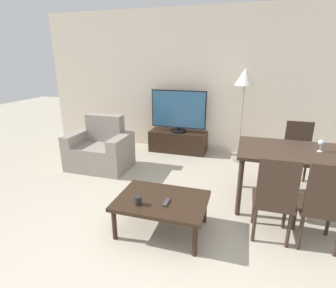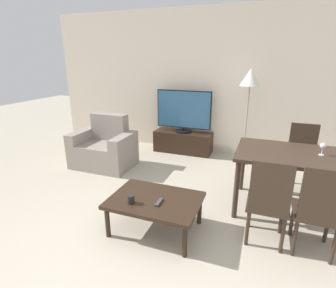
{
  "view_description": "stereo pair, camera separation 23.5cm",
  "coord_description": "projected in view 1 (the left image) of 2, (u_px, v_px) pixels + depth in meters",
  "views": [
    {
      "loc": [
        0.6,
        -1.61,
        1.81
      ],
      "look_at": [
        -0.41,
        1.75,
        0.65
      ],
      "focal_mm": 28.0,
      "sensor_mm": 36.0,
      "label": 1
    },
    {
      "loc": [
        0.83,
        -1.53,
        1.81
      ],
      "look_at": [
        -0.41,
        1.75,
        0.65
      ],
      "focal_mm": 28.0,
      "sensor_mm": 36.0,
      "label": 2
    }
  ],
  "objects": [
    {
      "name": "ground_plane",
      "position": [
        154.0,
        284.0,
        2.2
      ],
      "size": [
        18.0,
        18.0,
        0.0
      ],
      "primitive_type": "plane",
      "color": "#B2A893"
    },
    {
      "name": "wall_back",
      "position": [
        216.0,
        83.0,
        4.98
      ],
      "size": [
        7.16,
        0.06,
        2.7
      ],
      "color": "beige",
      "rests_on": "ground_plane"
    },
    {
      "name": "armchair",
      "position": [
        100.0,
        150.0,
        4.47
      ],
      "size": [
        1.01,
        0.7,
        0.88
      ],
      "color": "gray",
      "rests_on": "ground_plane"
    },
    {
      "name": "tv_stand",
      "position": [
        178.0,
        141.0,
        5.26
      ],
      "size": [
        1.13,
        0.42,
        0.42
      ],
      "color": "black",
      "rests_on": "ground_plane"
    },
    {
      "name": "tv",
      "position": [
        178.0,
        111.0,
        5.07
      ],
      "size": [
        1.07,
        0.32,
        0.81
      ],
      "color": "black",
      "rests_on": "tv_stand"
    },
    {
      "name": "coffee_table",
      "position": [
        162.0,
        202.0,
        2.79
      ],
      "size": [
        0.96,
        0.68,
        0.38
      ],
      "color": "black",
      "rests_on": "ground_plane"
    },
    {
      "name": "dining_table",
      "position": [
        290.0,
        157.0,
        3.16
      ],
      "size": [
        1.22,
        0.87,
        0.76
      ],
      "color": "#38281E",
      "rests_on": "ground_plane"
    },
    {
      "name": "dining_chair_near",
      "position": [
        274.0,
        196.0,
        2.59
      ],
      "size": [
        0.4,
        0.4,
        0.93
      ],
      "color": "#38281E",
      "rests_on": "ground_plane"
    },
    {
      "name": "dining_chair_far",
      "position": [
        297.0,
        151.0,
        3.84
      ],
      "size": [
        0.4,
        0.4,
        0.93
      ],
      "color": "#38281E",
      "rests_on": "ground_plane"
    },
    {
      "name": "dining_chair_near_right",
      "position": [
        323.0,
        203.0,
        2.47
      ],
      "size": [
        0.4,
        0.4,
        0.93
      ],
      "color": "#38281E",
      "rests_on": "ground_plane"
    },
    {
      "name": "floor_lamp",
      "position": [
        245.0,
        82.0,
        4.41
      ],
      "size": [
        0.33,
        0.33,
        1.65
      ],
      "color": "gray",
      "rests_on": "ground_plane"
    },
    {
      "name": "remote_primary",
      "position": [
        166.0,
        202.0,
        2.7
      ],
      "size": [
        0.04,
        0.15,
        0.02
      ],
      "color": "#38383D",
      "rests_on": "coffee_table"
    },
    {
      "name": "cup_white_near",
      "position": [
        138.0,
        200.0,
        2.66
      ],
      "size": [
        0.07,
        0.07,
        0.09
      ],
      "color": "black",
      "rests_on": "coffee_table"
    },
    {
      "name": "wine_glass_left",
      "position": [
        321.0,
        143.0,
        3.04
      ],
      "size": [
        0.07,
        0.07,
        0.15
      ],
      "color": "silver",
      "rests_on": "dining_table"
    }
  ]
}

